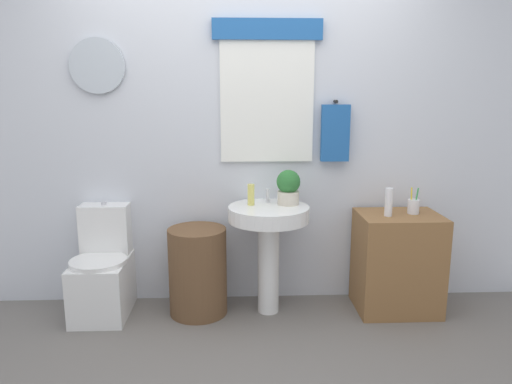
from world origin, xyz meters
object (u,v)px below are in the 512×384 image
Objects in this scene: pedestal_sink at (269,231)px; toothbrush_cup at (413,206)px; lotion_bottle at (389,202)px; potted_plant at (288,187)px; wooden_cabinet at (397,262)px; toilet at (103,273)px; soap_bottle at (251,195)px; laundry_hamper at (198,271)px.

toothbrush_cup is (1.02, 0.02, 0.16)m from pedestal_sink.
potted_plant is at bearing 171.61° from lotion_bottle.
pedestal_sink reaches higher than wooden_cabinet.
soap_bottle is (1.04, 0.01, 0.55)m from toilet.
laundry_hamper is at bearing -3.05° from toilet.
soap_bottle is (0.38, 0.05, 0.54)m from laundry_hamper.
toilet is 1.01× the size of pedestal_sink.
toilet reaches higher than laundry_hamper.
laundry_hamper is at bearing 178.26° from lotion_bottle.
wooden_cabinet is 2.90× the size of potted_plant.
pedestal_sink is at bearing -1.75° from toilet.
laundry_hamper is 0.80× the size of pedestal_sink.
pedestal_sink is (0.50, 0.00, 0.29)m from laundry_hamper.
lotion_bottle reaches higher than wooden_cabinet.
soap_bottle is at bearing -177.80° from potted_plant.
lotion_bottle is (0.82, -0.04, 0.21)m from pedestal_sink.
toothbrush_cup is (0.10, 0.02, 0.40)m from wooden_cabinet.
pedestal_sink is 1.03m from toothbrush_cup.
toothbrush_cup is at bearing -0.40° from toilet.
pedestal_sink is 0.95m from wooden_cabinet.
laundry_hamper is at bearing -179.24° from toothbrush_cup.
potted_plant is 0.89m from toothbrush_cup.
pedestal_sink is 5.24× the size of soap_bottle.
potted_plant is 1.24× the size of lotion_bottle.
wooden_cabinet is at bearing -0.98° from toilet.
lotion_bottle reaches higher than toothbrush_cup.
toilet is 2.23m from toothbrush_cup.
pedestal_sink is 3.17× the size of potted_plant.
toilet is at bearing 178.25° from pedestal_sink.
wooden_cabinet is 3.61× the size of lotion_bottle.
lotion_bottle is at bearing -163.05° from toothbrush_cup.
toilet is 1.20m from pedestal_sink.
wooden_cabinet is at bearing -2.76° from soap_bottle.
potted_plant is at bearing 23.20° from pedestal_sink.
wooden_cabinet is 1.15m from soap_bottle.
toothbrush_cup is at bearing -1.50° from soap_bottle.
toilet is 1.18m from soap_bottle.
lotion_bottle reaches higher than laundry_hamper.
lotion_bottle is at bearing -157.94° from wooden_cabinet.
laundry_hamper is 0.57m from pedestal_sink.
soap_bottle reaches higher than pedestal_sink.
soap_bottle is at bearing 178.50° from toothbrush_cup.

